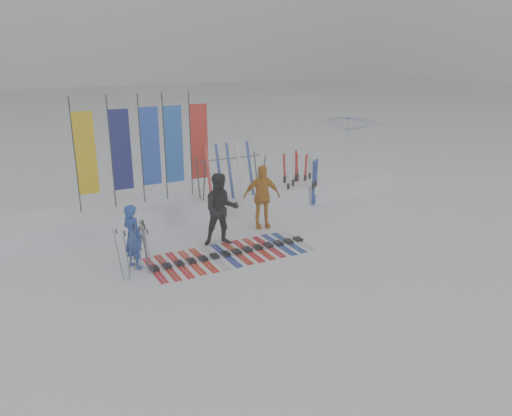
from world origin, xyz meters
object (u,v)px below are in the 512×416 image
person_black (221,210)px  ski_rack (231,171)px  ski_row (231,253)px  person_yellow (262,197)px  tent_canopy (349,150)px  person_blue (133,236)px

person_black → ski_rack: size_ratio=0.95×
person_black → ski_rack: person_black is taller
ski_row → ski_rack: (1.43, 2.97, 1.35)m
person_yellow → tent_canopy: 5.87m
person_black → person_yellow: size_ratio=1.05×
person_yellow → person_blue: bearing=-150.9°
person_yellow → ski_row: size_ratio=0.44×
tent_canopy → ski_rack: bearing=-168.2°
tent_canopy → ski_row: (-6.88, -4.11, -1.30)m
person_yellow → ski_rack: 1.63m
person_black → ski_rack: bearing=74.0°
person_black → person_yellow: person_black is taller
tent_canopy → ski_row: size_ratio=0.71×
person_blue → ski_rack: (3.78, 2.58, 0.60)m
ski_rack → person_black: bearing=-121.2°
tent_canopy → ski_rack: (-5.45, -1.14, 0.05)m
person_black → tent_canopy: bearing=41.5°
person_black → person_blue: bearing=-156.4°
person_black → person_yellow: (1.58, 0.67, -0.04)m
person_blue → ski_rack: ski_rack is taller
person_yellow → ski_row: bearing=-124.7°
ski_rack → person_yellow: bearing=-81.2°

